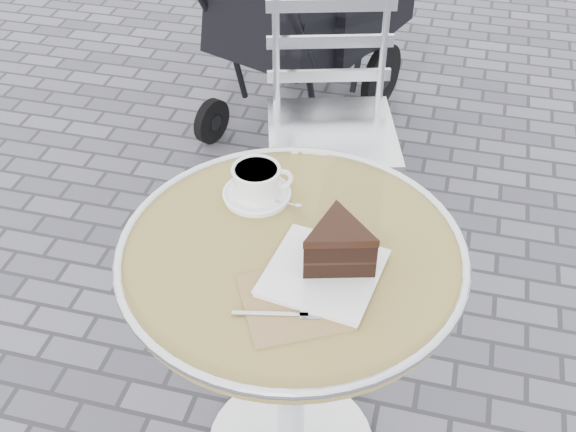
% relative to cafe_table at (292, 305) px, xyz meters
% --- Properties ---
extents(cafe_table, '(0.72, 0.72, 0.74)m').
position_rel_cafe_table_xyz_m(cafe_table, '(0.00, 0.00, 0.00)').
color(cafe_table, silver).
rests_on(cafe_table, ground).
extents(cappuccino_set, '(0.17, 0.15, 0.08)m').
position_rel_cafe_table_xyz_m(cappuccino_set, '(-0.12, 0.15, 0.20)').
color(cappuccino_set, white).
rests_on(cappuccino_set, cafe_table).
extents(cake_plate_set, '(0.29, 0.33, 0.11)m').
position_rel_cafe_table_xyz_m(cake_plate_set, '(0.09, -0.04, 0.22)').
color(cake_plate_set, '#91714F').
rests_on(cake_plate_set, cafe_table).
extents(bistro_chair, '(0.50, 0.50, 0.89)m').
position_rel_cafe_table_xyz_m(bistro_chair, '(-0.11, 0.93, -0.02)').
color(bistro_chair, silver).
rests_on(bistro_chair, ground).
extents(baby_stroller, '(0.80, 1.15, 1.10)m').
position_rel_cafe_table_xyz_m(baby_stroller, '(-0.34, 1.62, -0.07)').
color(baby_stroller, black).
rests_on(baby_stroller, ground).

